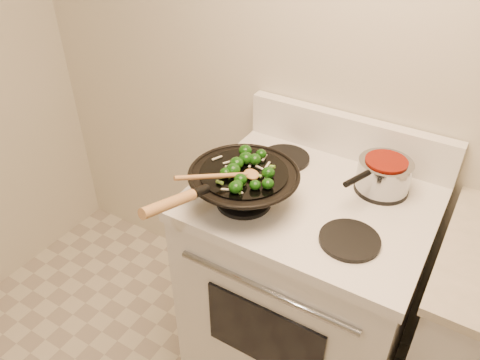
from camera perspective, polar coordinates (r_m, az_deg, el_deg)
The scene contains 5 objects.
stove at distance 1.88m, azimuth 7.71°, elevation -12.85°, with size 0.78×0.67×1.08m.
wok at distance 1.48m, azimuth 0.37°, elevation -0.62°, with size 0.35×0.58×0.21m.
stirfry at distance 1.44m, azimuth 0.68°, elevation 1.35°, with size 0.25×0.24×0.04m.
wooden_spoon at distance 1.39m, azimuth -1.18°, elevation 0.58°, with size 0.18×0.24×0.07m.
saucepan at distance 1.61m, azimuth 17.10°, elevation 0.73°, with size 0.18×0.28×0.10m.
Camera 1 is at (0.20, -0.01, 1.86)m, focal length 35.00 mm.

